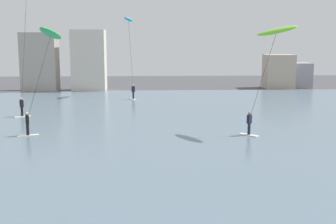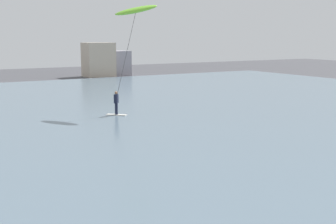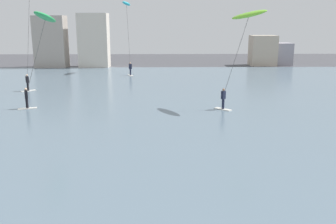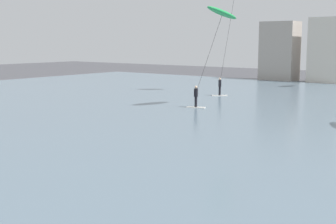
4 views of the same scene
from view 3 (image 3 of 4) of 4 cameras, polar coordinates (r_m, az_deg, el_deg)
water_bay at (r=29.98m, az=-4.84°, el=0.74°), size 84.00×52.00×0.10m
far_shore_buildings at (r=56.93m, az=-4.63°, el=10.15°), size 38.50×5.94×7.84m
kitesurfer_lime at (r=29.01m, az=11.82°, el=13.07°), size 3.79×3.11×7.65m
kitesurfer_cyan at (r=49.49m, az=-6.27°, el=14.84°), size 1.63×5.20×9.19m
kitesurfer_green at (r=30.55m, az=-18.40°, el=12.49°), size 3.11×3.43×7.52m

